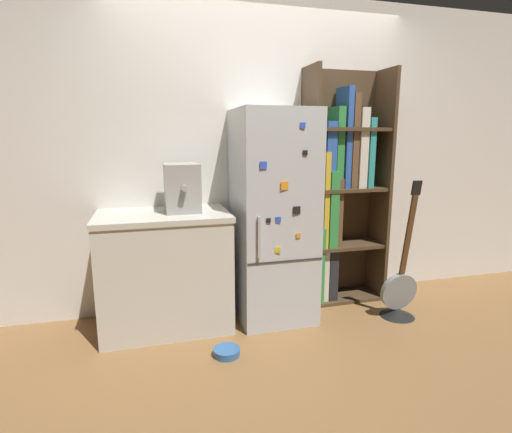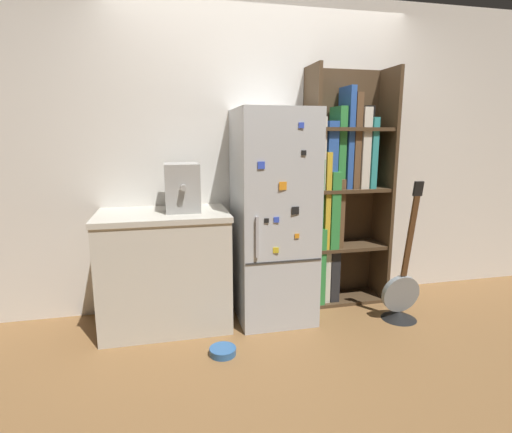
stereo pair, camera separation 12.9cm
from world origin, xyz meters
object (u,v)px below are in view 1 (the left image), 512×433
Objects in this scene: refrigerator at (273,216)px; pet_bowl at (227,351)px; guitar at (399,297)px; bookshelf at (336,192)px; espresso_machine at (182,188)px.

refrigerator is 9.05× the size of pet_bowl.
refrigerator is 1.23m from guitar.
guitar reaches higher than pet_bowl.
guitar is at bearing -55.45° from bookshelf.
bookshelf is 10.98× the size of pet_bowl.
pet_bowl is at bearing -171.80° from guitar.
espresso_machine is 1.23m from pet_bowl.
espresso_machine is (-1.34, -0.12, 0.10)m from bookshelf.
refrigerator is at bearing 47.71° from pet_bowl.
pet_bowl is (0.21, -0.59, -1.05)m from espresso_machine.
refrigerator is 4.61× the size of espresso_machine.
pet_bowl is at bearing -147.62° from bookshelf.
pet_bowl is (-1.13, -0.72, -0.95)m from bookshelf.
bookshelf is (0.64, 0.17, 0.15)m from refrigerator.
refrigerator is 1.46× the size of guitar.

